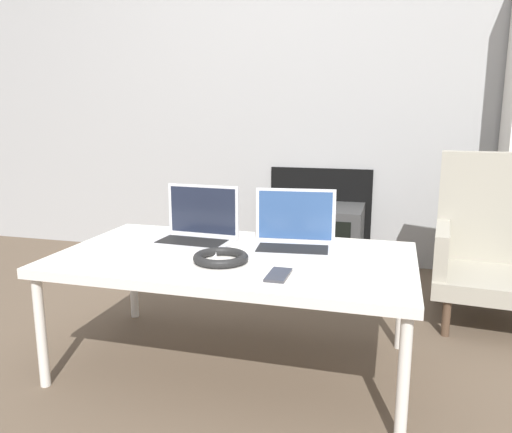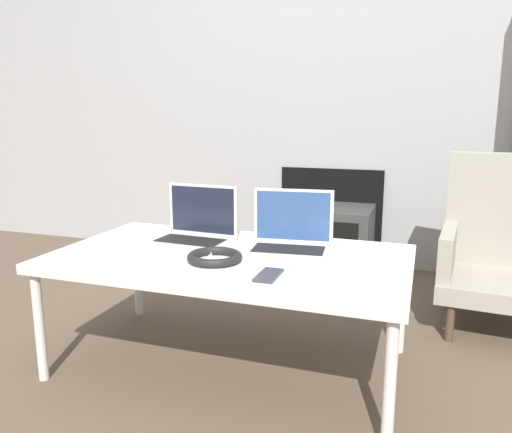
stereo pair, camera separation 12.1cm
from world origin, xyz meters
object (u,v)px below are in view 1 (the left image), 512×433
at_px(laptop_left, 196,231).
at_px(laptop_right, 294,238).
at_px(tv, 314,239).
at_px(headphones, 221,258).
at_px(armchair, 497,242).
at_px(phone, 278,275).

relative_size(laptop_left, laptop_right, 0.96).
relative_size(laptop_right, tv, 0.59).
distance_m(laptop_left, tv, 1.23).
height_order(headphones, armchair, armchair).
xyz_separation_m(tv, armchair, (0.94, -0.46, 0.16)).
bearing_deg(headphones, armchair, 40.73).
relative_size(laptop_right, headphones, 1.72).
height_order(laptop_left, armchair, armchair).
bearing_deg(tv, phone, -85.72).
bearing_deg(headphones, laptop_left, 129.70).
height_order(tv, armchair, armchair).
xyz_separation_m(laptop_left, phone, (0.42, -0.32, -0.04)).
relative_size(laptop_left, armchair, 0.42).
height_order(laptop_right, phone, laptop_right).
bearing_deg(headphones, tv, 84.93).
relative_size(headphones, tv, 0.34).
distance_m(phone, tv, 1.50).
bearing_deg(armchair, laptop_left, -145.69).
xyz_separation_m(laptop_right, armchair, (0.85, 0.69, -0.13)).
bearing_deg(armchair, phone, -124.01).
relative_size(phone, armchair, 0.18).
distance_m(headphones, phone, 0.25).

